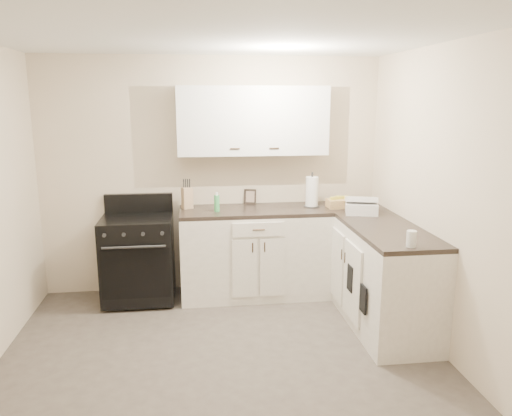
{
  "coord_description": "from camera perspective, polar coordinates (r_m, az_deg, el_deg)",
  "views": [
    {
      "loc": [
        -0.2,
        -3.52,
        2.06
      ],
      "look_at": [
        0.36,
        0.85,
        1.09
      ],
      "focal_mm": 35.0,
      "sensor_mm": 36.0,
      "label": 1
    }
  ],
  "objects": [
    {
      "name": "countertop_back",
      "position": [
        5.19,
        -0.16,
        -0.32
      ],
      "size": [
        1.55,
        0.6,
        0.04
      ],
      "primitive_type": "cube",
      "color": "black",
      "rests_on": "base_cabinets_back"
    },
    {
      "name": "stove",
      "position": [
        5.28,
        -13.28,
        -5.61
      ],
      "size": [
        0.71,
        0.61,
        0.86
      ],
      "primitive_type": "cube",
      "color": "black",
      "rests_on": "floor"
    },
    {
      "name": "wall_front",
      "position": [
        1.92,
        -0.5,
        -12.7
      ],
      "size": [
        3.6,
        0.0,
        3.6
      ],
      "primitive_type": "plane",
      "rotation": [
        -1.57,
        0.0,
        0.0
      ],
      "color": "beige",
      "rests_on": "ground"
    },
    {
      "name": "picture_frame",
      "position": [
        5.42,
        -0.68,
        1.32
      ],
      "size": [
        0.14,
        0.08,
        0.16
      ],
      "primitive_type": "cube",
      "rotation": [
        -0.14,
        0.0,
        -0.31
      ],
      "color": "black",
      "rests_on": "countertop_back"
    },
    {
      "name": "countertop_right",
      "position": [
        4.83,
        13.58,
        -1.64
      ],
      "size": [
        0.6,
        1.9,
        0.04
      ],
      "primitive_type": "cube",
      "color": "black",
      "rests_on": "base_cabinets_right"
    },
    {
      "name": "oven_mitt_near",
      "position": [
        4.32,
        12.16,
        -10.14
      ],
      "size": [
        0.02,
        0.13,
        0.23
      ],
      "primitive_type": "cube",
      "color": "black",
      "rests_on": "base_cabinets_right"
    },
    {
      "name": "paper_towel",
      "position": [
        5.3,
        6.41,
        1.84
      ],
      "size": [
        0.16,
        0.16,
        0.32
      ],
      "primitive_type": "cylinder",
      "rotation": [
        0.0,
        0.0,
        -0.24
      ],
      "color": "white",
      "rests_on": "countertop_back"
    },
    {
      "name": "base_cabinets_back",
      "position": [
        5.32,
        -0.16,
        -5.27
      ],
      "size": [
        1.55,
        0.6,
        0.9
      ],
      "primitive_type": "cube",
      "color": "white",
      "rests_on": "floor"
    },
    {
      "name": "soap_bottle",
      "position": [
        5.07,
        -4.5,
        0.54
      ],
      "size": [
        0.06,
        0.06,
        0.17
      ],
      "primitive_type": "cylinder",
      "rotation": [
        0.0,
        0.0,
        0.11
      ],
      "color": "#44B05C",
      "rests_on": "countertop_back"
    },
    {
      "name": "ceiling",
      "position": [
        3.56,
        -4.19,
        19.42
      ],
      "size": [
        3.6,
        3.6,
        0.0
      ],
      "primitive_type": "plane",
      "color": "white",
      "rests_on": "wall_back"
    },
    {
      "name": "oven_mitt_far",
      "position": [
        4.61,
        10.73,
        -7.9
      ],
      "size": [
        0.02,
        0.14,
        0.24
      ],
      "primitive_type": "cube",
      "color": "black",
      "rests_on": "base_cabinets_right"
    },
    {
      "name": "base_cabinets_right",
      "position": [
        4.97,
        13.31,
        -6.91
      ],
      "size": [
        0.6,
        1.9,
        0.9
      ],
      "primitive_type": "cube",
      "color": "white",
      "rests_on": "floor"
    },
    {
      "name": "wicker_basket",
      "position": [
        5.32,
        9.55,
        0.53
      ],
      "size": [
        0.27,
        0.19,
        0.09
      ],
      "primitive_type": "cube",
      "rotation": [
        0.0,
        0.0,
        0.05
      ],
      "color": "tan",
      "rests_on": "countertop_right"
    },
    {
      "name": "wall_right",
      "position": [
        4.14,
        21.86,
        0.15
      ],
      "size": [
        0.0,
        3.6,
        3.6
      ],
      "primitive_type": "plane",
      "rotation": [
        1.57,
        0.0,
        -1.57
      ],
      "color": "beige",
      "rests_on": "ground"
    },
    {
      "name": "wall_back",
      "position": [
        5.39,
        -5.06,
        3.68
      ],
      "size": [
        3.6,
        0.0,
        3.6
      ],
      "primitive_type": "plane",
      "rotation": [
        1.57,
        0.0,
        0.0
      ],
      "color": "beige",
      "rests_on": "ground"
    },
    {
      "name": "glass_jar",
      "position": [
        4.04,
        17.33,
        -3.39
      ],
      "size": [
        0.09,
        0.09,
        0.13
      ],
      "primitive_type": "cylinder",
      "rotation": [
        0.0,
        0.0,
        -0.28
      ],
      "color": "silver",
      "rests_on": "countertop_right"
    },
    {
      "name": "countertop_grill",
      "position": [
        5.09,
        11.94,
        0.04
      ],
      "size": [
        0.37,
        0.36,
        0.11
      ],
      "primitive_type": "cube",
      "rotation": [
        0.0,
        0.0,
        -0.26
      ],
      "color": "white",
      "rests_on": "countertop_right"
    },
    {
      "name": "upper_cabinets",
      "position": [
        5.22,
        -0.37,
        9.95
      ],
      "size": [
        1.55,
        0.3,
        0.7
      ],
      "primitive_type": "cube",
      "color": "silver",
      "rests_on": "wall_back"
    },
    {
      "name": "floor",
      "position": [
        4.09,
        -3.61,
        -17.93
      ],
      "size": [
        3.6,
        3.6,
        0.0
      ],
      "primitive_type": "plane",
      "color": "#473F38",
      "rests_on": "ground"
    },
    {
      "name": "knife_block",
      "position": [
        5.24,
        -7.88,
        1.15
      ],
      "size": [
        0.13,
        0.12,
        0.22
      ],
      "primitive_type": "cube",
      "rotation": [
        0.0,
        0.0,
        0.39
      ],
      "color": "tan",
      "rests_on": "countertop_back"
    }
  ]
}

